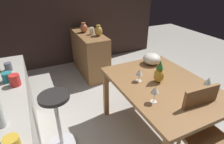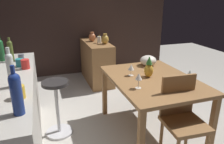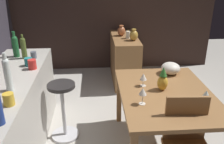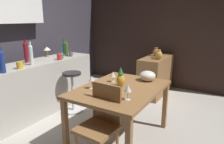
% 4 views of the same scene
% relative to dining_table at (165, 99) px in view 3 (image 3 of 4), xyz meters
% --- Properties ---
extents(wall_side_right, '(0.10, 4.40, 2.60)m').
position_rel_dining_table_xyz_m(wall_side_right, '(2.62, 0.55, 0.64)').
color(wall_side_right, '#33231E').
rests_on(wall_side_right, ground_plane).
extents(dining_table, '(1.30, 0.96, 0.74)m').
position_rel_dining_table_xyz_m(dining_table, '(0.00, 0.00, 0.00)').
color(dining_table, olive).
rests_on(dining_table, ground_plane).
extents(kitchen_counter, '(2.10, 0.60, 0.90)m').
position_rel_dining_table_xyz_m(kitchen_counter, '(0.07, 1.65, -0.21)').
color(kitchen_counter, '#B2ADA3').
rests_on(kitchen_counter, ground_plane).
extents(sideboard_cabinet, '(1.10, 0.44, 0.82)m').
position_rel_dining_table_xyz_m(sideboard_cabinet, '(1.95, 0.19, -0.25)').
color(sideboard_cabinet, olive).
rests_on(sideboard_cabinet, ground_plane).
extents(chair_near_window, '(0.42, 0.42, 0.92)m').
position_rel_dining_table_xyz_m(chair_near_window, '(-0.54, -0.05, -0.15)').
color(chair_near_window, olive).
rests_on(chair_near_window, ground_plane).
extents(bar_stool, '(0.34, 0.34, 0.72)m').
position_rel_dining_table_xyz_m(bar_stool, '(0.32, 1.13, -0.27)').
color(bar_stool, '#262323').
rests_on(bar_stool, ground_plane).
extents(wine_glass_left, '(0.08, 0.08, 0.15)m').
position_rel_dining_table_xyz_m(wine_glass_left, '(0.16, 0.21, 0.19)').
color(wine_glass_left, silver).
rests_on(wine_glass_left, dining_table).
extents(wine_glass_right, '(0.08, 0.08, 0.17)m').
position_rel_dining_table_xyz_m(wine_glass_right, '(-0.22, 0.30, 0.21)').
color(wine_glass_right, silver).
rests_on(wine_glass_right, dining_table).
extents(wine_glass_center, '(0.08, 0.08, 0.18)m').
position_rel_dining_table_xyz_m(wine_glass_center, '(-0.32, -0.27, 0.21)').
color(wine_glass_center, silver).
rests_on(wine_glass_center, dining_table).
extents(pineapple_centerpiece, '(0.11, 0.11, 0.26)m').
position_rel_dining_table_xyz_m(pineapple_centerpiece, '(0.05, 0.03, 0.19)').
color(pineapple_centerpiece, gold).
rests_on(pineapple_centerpiece, dining_table).
extents(fruit_bowl, '(0.23, 0.23, 0.14)m').
position_rel_dining_table_xyz_m(fruit_bowl, '(0.47, -0.18, 0.15)').
color(fruit_bowl, beige).
rests_on(fruit_bowl, dining_table).
extents(wine_bottle_clear, '(0.06, 0.06, 0.37)m').
position_rel_dining_table_xyz_m(wine_bottle_clear, '(-0.16, 1.52, 0.42)').
color(wine_bottle_clear, silver).
rests_on(wine_bottle_clear, kitchen_counter).
extents(wine_bottle_olive, '(0.06, 0.06, 0.30)m').
position_rel_dining_table_xyz_m(wine_bottle_olive, '(0.73, 1.61, 0.39)').
color(wine_bottle_olive, '#475623').
rests_on(wine_bottle_olive, kitchen_counter).
extents(wine_bottle_green, '(0.08, 0.08, 0.33)m').
position_rel_dining_table_xyz_m(wine_bottle_green, '(0.80, 1.72, 0.39)').
color(wine_bottle_green, '#1E592D').
rests_on(wine_bottle_green, kitchen_counter).
extents(cup_teal, '(0.12, 0.09, 0.09)m').
position_rel_dining_table_xyz_m(cup_teal, '(0.47, 1.50, 0.29)').
color(cup_teal, teal).
rests_on(cup_teal, kitchen_counter).
extents(cup_red, '(0.13, 0.09, 0.11)m').
position_rel_dining_table_xyz_m(cup_red, '(0.36, 1.43, 0.30)').
color(cup_red, red).
rests_on(cup_red, kitchen_counter).
extents(cup_slate, '(0.11, 0.07, 0.09)m').
position_rel_dining_table_xyz_m(cup_slate, '(0.72, 1.49, 0.29)').
color(cup_slate, '#515660').
rests_on(cup_slate, kitchen_counter).
extents(cup_mustard, '(0.12, 0.09, 0.11)m').
position_rel_dining_table_xyz_m(cup_mustard, '(-0.42, 1.45, 0.30)').
color(cup_mustard, gold).
rests_on(cup_mustard, kitchen_counter).
extents(pillar_candle_tall, '(0.07, 0.07, 0.15)m').
position_rel_dining_table_xyz_m(pillar_candle_tall, '(1.85, 0.15, 0.23)').
color(pillar_candle_tall, white).
rests_on(pillar_candle_tall, sideboard_cabinet).
extents(vase_brass, '(0.14, 0.14, 0.19)m').
position_rel_dining_table_xyz_m(vase_brass, '(1.72, 0.08, 0.25)').
color(vase_brass, '#B78C38').
rests_on(vase_brass, sideboard_cabinet).
extents(vase_copper, '(0.14, 0.14, 0.19)m').
position_rel_dining_table_xyz_m(vase_copper, '(2.04, 0.25, 0.25)').
color(vase_copper, '#B26038').
rests_on(vase_copper, sideboard_cabinet).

